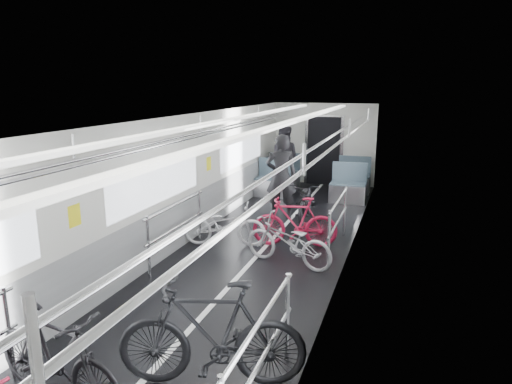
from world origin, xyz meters
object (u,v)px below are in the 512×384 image
Objects in this scene: bike_right_far at (295,222)px; person_standing at (281,177)px; person_seated at (283,158)px; bike_right_near at (212,334)px; bike_left_mid at (56,357)px; bike_left_far at (225,225)px; bike_aisle at (306,201)px; bike_right_mid at (288,241)px.

person_standing reaches higher than bike_right_far.
bike_right_near is at bearing 99.83° from person_seated.
bike_right_far is at bearing -2.30° from bike_left_mid.
bike_right_far is 0.83× the size of person_standing.
person_standing is at bearing 7.21° from bike_left_mid.
person_standing is 1.03× the size of person_seated.
bike_right_far is at bearing -87.39° from bike_left_far.
bike_right_far is at bearing -89.98° from bike_aisle.
bike_right_near is 1.18× the size of bike_right_mid.
bike_aisle reaches higher than bike_right_mid.
bike_left_far is (-0.19, 4.51, -0.09)m from bike_left_mid.
person_standing is at bearing -27.12° from bike_left_far.
bike_left_mid is at bearing 73.60° from person_standing.
bike_left_mid reaches higher than bike_left_far.
bike_left_mid is at bearing 168.76° from bike_left_far.
bike_right_mid is 2.83m from person_standing.
bike_aisle is at bearing 166.77° from bike_right_near.
person_standing is (0.31, 6.59, 0.45)m from bike_left_mid.
bike_left_mid is 0.87× the size of person_standing.
bike_left_mid is 0.89× the size of person_seated.
bike_right_near is 1.07× the size of bike_aisle.
bike_right_far reaches higher than bike_right_mid.
bike_right_near is 4.16m from bike_right_far.
bike_right_far is (-0.11, 0.93, 0.06)m from bike_right_mid.
person_standing is at bearing 165.25° from bike_aisle.
bike_right_far is 0.90× the size of bike_aisle.
bike_aisle is (1.09, 1.98, 0.05)m from bike_left_far.
bike_right_far is 1.93m from person_standing.
bike_aisle is 0.78m from person_standing.
bike_right_mid is (1.17, 3.95, -0.08)m from bike_left_mid.
bike_right_near is at bearing -91.90° from bike_aisle.
person_standing is at bearing 103.45° from person_seated.
person_standing reaches higher than person_seated.
bike_right_near reaches higher than bike_left_mid.
bike_right_near is (1.24, 0.72, 0.07)m from bike_left_mid.
bike_right_near reaches higher than bike_right_far.
bike_left_far is 0.98× the size of bike_right_far.
bike_left_far is 1.30m from bike_right_far.
person_seated is at bearing 12.31° from bike_left_mid.
person_standing is at bearing -169.12° from bike_right_far.
person_standing is (-0.85, 2.65, 0.53)m from bike_right_mid.
bike_right_mid is 0.86× the size of person_seated.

